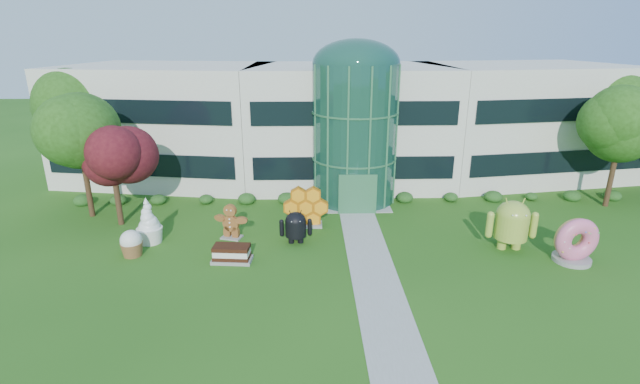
{
  "coord_description": "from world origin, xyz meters",
  "views": [
    {
      "loc": [
        -3.32,
        -20.6,
        11.7
      ],
      "look_at": [
        -2.62,
        6.0,
        2.6
      ],
      "focal_mm": 26.0,
      "sensor_mm": 36.0,
      "label": 1
    }
  ],
  "objects_px": {
    "android_black": "(296,225)",
    "gingerbread": "(231,221)",
    "android_green": "(512,221)",
    "donut": "(575,240)"
  },
  "relations": [
    {
      "from": "android_black",
      "to": "gingerbread",
      "type": "distance_m",
      "value": 3.98
    },
    {
      "from": "android_black",
      "to": "gingerbread",
      "type": "bearing_deg",
      "value": 165.77
    },
    {
      "from": "android_green",
      "to": "gingerbread",
      "type": "bearing_deg",
      "value": 176.77
    },
    {
      "from": "android_green",
      "to": "android_black",
      "type": "distance_m",
      "value": 12.32
    },
    {
      "from": "android_green",
      "to": "donut",
      "type": "distance_m",
      "value": 3.24
    },
    {
      "from": "android_green",
      "to": "donut",
      "type": "bearing_deg",
      "value": -27.22
    },
    {
      "from": "android_green",
      "to": "donut",
      "type": "xyz_separation_m",
      "value": [
        2.77,
        -1.64,
        -0.41
      ]
    },
    {
      "from": "donut",
      "to": "android_black",
      "type": "bearing_deg",
      "value": 163.3
    },
    {
      "from": "android_green",
      "to": "android_black",
      "type": "relative_size",
      "value": 1.5
    },
    {
      "from": "android_green",
      "to": "donut",
      "type": "height_order",
      "value": "android_green"
    }
  ]
}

